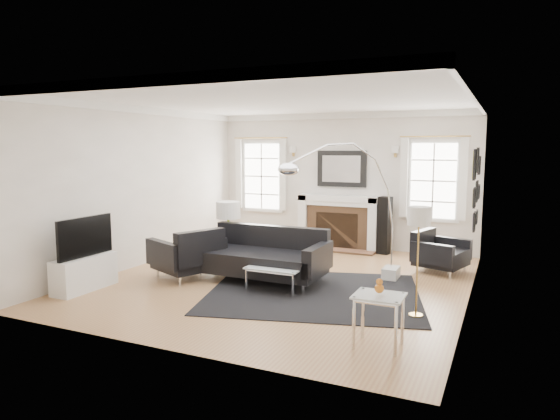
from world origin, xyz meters
The scene contains 25 objects.
floor centered at (0.00, 0.00, 0.00)m, with size 6.00×6.00×0.00m, color #9E6942.
back_wall centered at (0.00, 3.00, 1.40)m, with size 5.50×0.04×2.80m, color silver.
front_wall centered at (0.00, -3.00, 1.40)m, with size 5.50×0.04×2.80m, color silver.
left_wall centered at (-2.75, 0.00, 1.40)m, with size 0.04×6.00×2.80m, color silver.
right_wall centered at (2.75, 0.00, 1.40)m, with size 0.04×6.00×2.80m, color silver.
ceiling centered at (0.00, 0.00, 2.80)m, with size 5.50×6.00×0.02m, color white.
crown_molding centered at (0.00, 0.00, 2.74)m, with size 5.50×6.00×0.12m, color white.
fireplace centered at (0.00, 2.79, 0.54)m, with size 1.70×0.69×1.11m.
mantel_mirror centered at (0.00, 2.95, 1.65)m, with size 1.05×0.07×0.75m.
window_left centered at (-1.85, 2.95, 1.46)m, with size 1.24×0.15×1.62m.
window_right centered at (1.85, 2.95, 1.46)m, with size 1.24×0.15×1.62m.
gallery_wall centered at (2.72, 1.30, 1.53)m, with size 0.04×1.73×1.29m.
tv_unit centered at (-2.44, -1.70, 0.33)m, with size 0.35×1.00×1.09m.
area_rug centered at (0.69, -0.47, 0.01)m, with size 2.98×2.49×0.01m, color black.
sofa centered at (-0.32, -0.10, 0.37)m, with size 2.09×0.97×0.68m.
armchair_left centered at (-1.44, -0.48, 0.37)m, with size 1.19×1.26×0.67m.
armchair_right centered at (2.14, 1.61, 0.32)m, with size 0.96×1.02×0.57m.
coffee_table centered at (0.14, -0.43, 0.33)m, with size 0.81×0.81×0.36m.
side_table_left centered at (-1.24, 0.43, 0.39)m, with size 0.44×0.44×0.49m.
nesting_table centered at (2.00, -2.00, 0.45)m, with size 0.51×0.43×0.56m.
gourd_lamp centered at (-1.24, 0.43, 0.87)m, with size 0.42×0.42×0.67m.
orange_vase centered at (2.00, -2.00, 0.65)m, with size 0.10×0.10×0.16m.
arc_floor_lamp centered at (0.88, 0.24, 1.21)m, with size 1.58×1.47×2.24m.
stick_floor_lamp centered at (2.20, -0.86, 1.19)m, with size 0.28×0.28×1.38m.
speaker_tower centered at (1.00, 2.65, 0.57)m, with size 0.23×0.23×1.13m, color black.
Camera 1 is at (3.16, -7.02, 2.09)m, focal length 32.00 mm.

